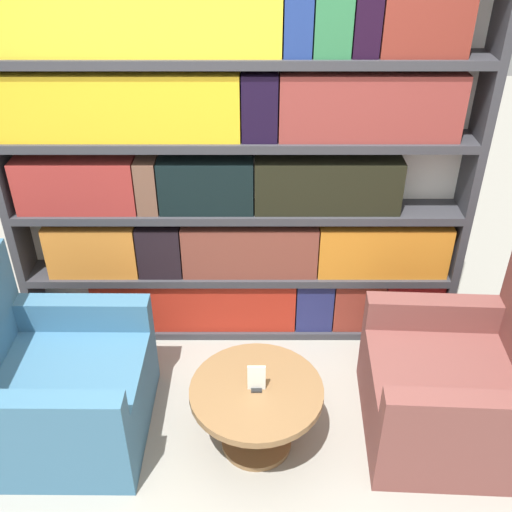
% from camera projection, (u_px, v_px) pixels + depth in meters
% --- Properties ---
extents(ground_plane, '(14.00, 14.00, 0.00)m').
position_uv_depth(ground_plane, '(234.00, 482.00, 3.06)').
color(ground_plane, gray).
extents(bookshelf, '(2.75, 0.30, 2.26)m').
position_uv_depth(bookshelf, '(237.00, 178.00, 3.50)').
color(bookshelf, silver).
rests_on(bookshelf, ground_plane).
extents(armchair_left, '(0.89, 0.86, 0.99)m').
position_uv_depth(armchair_left, '(51.00, 387.00, 3.18)').
color(armchair_left, '#386684').
rests_on(armchair_left, ground_plane).
extents(armchair_right, '(0.92, 0.90, 0.99)m').
position_uv_depth(armchair_right, '(462.00, 388.00, 3.18)').
color(armchair_right, brown).
rests_on(armchair_right, ground_plane).
extents(coffee_table, '(0.69, 0.69, 0.42)m').
position_uv_depth(coffee_table, '(256.00, 405.00, 3.11)').
color(coffee_table, brown).
rests_on(coffee_table, ground_plane).
extents(table_sign, '(0.09, 0.06, 0.15)m').
position_uv_depth(table_sign, '(256.00, 379.00, 3.01)').
color(table_sign, black).
rests_on(table_sign, coffee_table).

